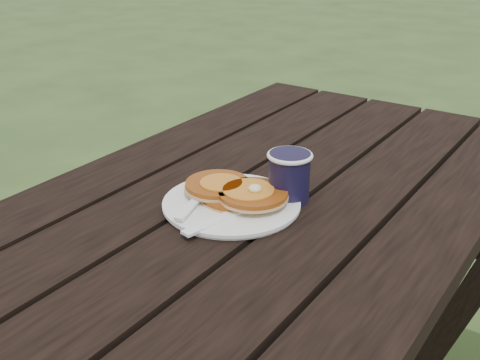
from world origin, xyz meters
The scene contains 5 objects.
plate centered at (-0.01, 0.15, 0.76)m, with size 0.24×0.24×0.01m, color white.
pancake_stack centered at (-0.01, 0.16, 0.77)m, with size 0.19×0.12×0.04m.
knife centered at (0.01, 0.10, 0.76)m, with size 0.02×0.18×0.01m, color white.
fork centered at (-0.06, 0.09, 0.77)m, with size 0.03×0.16×0.01m, color white, non-canonical shape.
coffee_cup centered at (0.05, 0.23, 0.80)m, with size 0.08×0.08×0.09m.
Camera 1 is at (0.53, -0.62, 1.23)m, focal length 45.00 mm.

